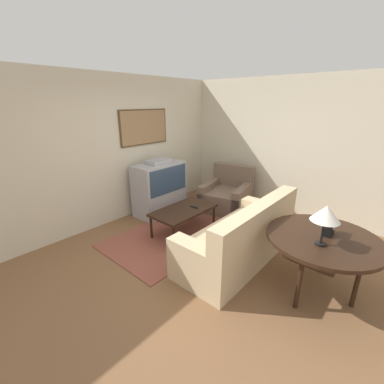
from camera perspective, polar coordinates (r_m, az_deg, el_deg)
ground_plane at (r=3.97m, az=1.64°, el=-14.50°), size 12.00×12.00×0.00m
wall_back at (r=5.01m, az=-17.43°, el=8.66°), size 12.00×0.10×2.70m
wall_right at (r=5.65m, az=19.33°, el=9.55°), size 0.06×12.00×2.70m
area_rug at (r=4.63m, az=-3.42°, el=-9.11°), size 2.44×1.48×0.01m
tv at (r=5.30m, az=-7.20°, el=0.87°), size 1.04×0.57×1.15m
couch at (r=3.86m, az=10.81°, el=-10.26°), size 2.05×0.86×0.94m
armchair at (r=5.62m, az=7.76°, el=-0.81°), size 1.17×1.10×0.90m
coffee_table at (r=4.49m, az=-1.84°, el=-4.29°), size 1.14×0.63×0.46m
console_table at (r=3.39m, az=27.11°, el=-9.79°), size 1.27×1.27×0.74m
table_lamp at (r=3.03m, az=27.62°, el=-4.37°), size 0.30×0.30×0.46m
mantel_clock at (r=3.41m, az=28.22°, el=-7.00°), size 0.18×0.10×0.18m
remote at (r=4.53m, az=0.49°, el=-3.30°), size 0.05×0.16×0.02m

